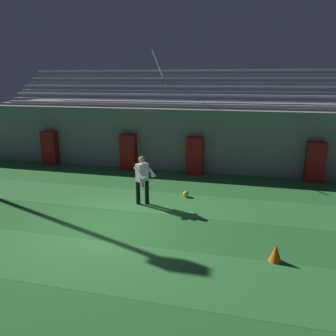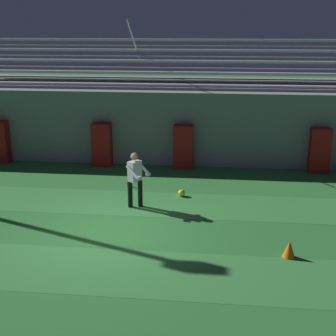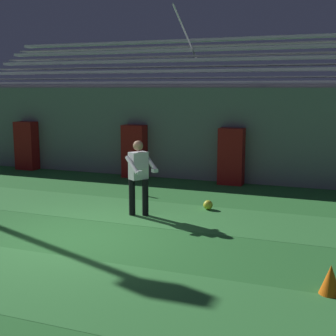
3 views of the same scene
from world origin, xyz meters
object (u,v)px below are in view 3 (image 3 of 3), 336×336
Objects in this scene: padding_pillar_gate_right at (231,156)px; goalkeeper at (139,173)px; padding_pillar_gate_left at (134,151)px; soccer_ball at (208,205)px; water_bottle at (147,192)px; traffic_cone at (331,280)px; padding_pillar_far_left at (27,146)px.

goalkeeper is at bearing -105.23° from padding_pillar_gate_right.
padding_pillar_gate_left is 4.53m from soccer_ball.
padding_pillar_gate_right is at bearing 93.40° from soccer_ball.
padding_pillar_gate_left is 6.87× the size of water_bottle.
traffic_cone is at bearing -43.81° from water_bottle.
water_bottle is at bearing -58.27° from padding_pillar_gate_left.
padding_pillar_gate_right is at bearing 53.87° from water_bottle.
traffic_cone is at bearing -33.67° from padding_pillar_far_left.
traffic_cone is at bearing -66.18° from padding_pillar_gate_right.
padding_pillar_gate_right is 4.21m from goalkeeper.
water_bottle is (1.42, -2.30, -0.70)m from padding_pillar_gate_left.
padding_pillar_gate_right is 3.12m from soccer_ball.
padding_pillar_far_left is 6.87× the size of water_bottle.
padding_pillar_gate_left is 0.99× the size of goalkeeper.
goalkeeper is 4.98m from traffic_cone.
padding_pillar_far_left is at bearing 146.28° from goalkeeper.
padding_pillar_far_left reaches higher than traffic_cone.
padding_pillar_far_left is 3.92× the size of traffic_cone.
padding_pillar_gate_left is 3.92× the size of traffic_cone.
padding_pillar_far_left reaches higher than soccer_ball.
goalkeeper is at bearing 146.41° from traffic_cone.
padding_pillar_gate_left is 9.15m from traffic_cone.
padding_pillar_gate_right and padding_pillar_far_left have the same top height.
padding_pillar_gate_left reaches higher than traffic_cone.
padding_pillar_far_left is 6.02m from water_bottle.
soccer_ball is (7.38, -3.03, -0.71)m from padding_pillar_far_left.
padding_pillar_gate_right is at bearing 74.77° from goalkeeper.
padding_pillar_gate_right is 3.92× the size of traffic_cone.
soccer_ball is 0.92× the size of water_bottle.
soccer_ball is 0.52× the size of traffic_cone.
padding_pillar_far_left is (-7.20, 0.00, 0.00)m from padding_pillar_gate_right.
padding_pillar_gate_left is at bearing 131.94° from traffic_cone.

